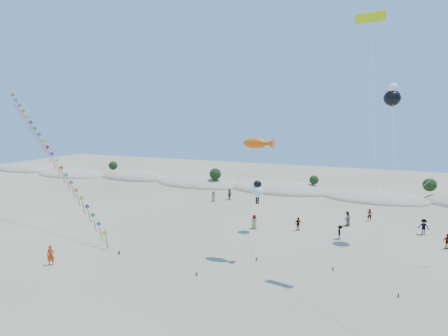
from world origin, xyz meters
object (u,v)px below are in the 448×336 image
Objects in this scene: fish_kite at (258,143)px; parafoil_kite at (371,22)px; flyer_foreground at (51,255)px; kite_train at (53,156)px.

parafoil_kite is (9.22, -0.83, 9.72)m from fish_kite.
flyer_foreground is (-16.69, -9.18, -10.03)m from fish_kite.
kite_train is 25.71m from fish_kite.
flyer_foreground is (8.92, -9.19, -7.79)m from kite_train.
flyer_foreground is at bearing -151.19° from fish_kite.
fish_kite is (25.62, -0.01, 2.24)m from kite_train.
fish_kite is 6.28× the size of flyer_foreground.
parafoil_kite is at bearing -1.39° from kite_train.
kite_train is 1.14× the size of parafoil_kite.
kite_train is at bearing 178.61° from parafoil_kite.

